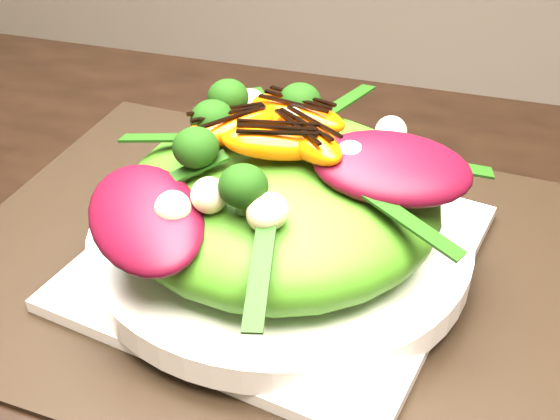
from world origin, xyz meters
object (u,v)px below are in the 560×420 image
(plate_base, at_px, (280,256))
(salad_bowl, at_px, (280,239))
(orange_segment, at_px, (289,132))
(lettuce_mound, at_px, (280,199))
(placemat, at_px, (280,263))

(plate_base, distance_m, salad_bowl, 0.01)
(plate_base, bearing_deg, orange_segment, 78.07)
(plate_base, height_order, lettuce_mound, lettuce_mound)
(placemat, relative_size, plate_base, 1.89)
(salad_bowl, xyz_separation_m, lettuce_mound, (-0.00, -0.00, 0.03))
(salad_bowl, distance_m, orange_segment, 0.08)
(plate_base, distance_m, orange_segment, 0.09)
(placemat, xyz_separation_m, plate_base, (0.00, 0.00, 0.01))
(placemat, distance_m, plate_base, 0.01)
(lettuce_mound, xyz_separation_m, orange_segment, (0.00, 0.01, 0.04))
(placemat, distance_m, orange_segment, 0.10)
(orange_segment, bearing_deg, plate_base, -101.93)
(salad_bowl, bearing_deg, plate_base, -90.00)
(salad_bowl, xyz_separation_m, orange_segment, (0.00, 0.01, 0.08))
(salad_bowl, distance_m, lettuce_mound, 0.03)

